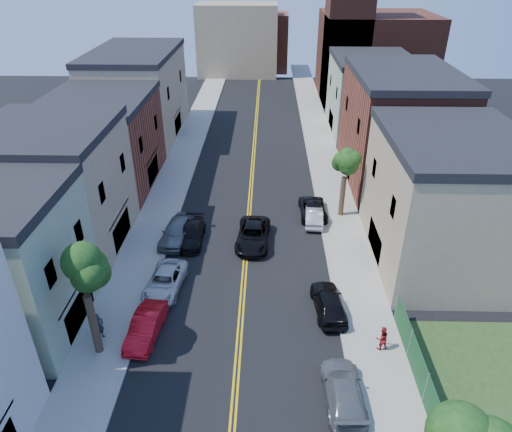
# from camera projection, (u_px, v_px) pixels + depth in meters

# --- Properties ---
(sidewalk_left) EXTENTS (3.20, 100.00, 0.15)m
(sidewalk_left) POSITION_uv_depth(u_px,v_px,m) (178.00, 166.00, 48.86)
(sidewalk_left) COLOR gray
(sidewalk_left) RESTS_ON ground
(sidewalk_right) EXTENTS (3.20, 100.00, 0.15)m
(sidewalk_right) POSITION_uv_depth(u_px,v_px,m) (328.00, 168.00, 48.51)
(sidewalk_right) COLOR gray
(sidewalk_right) RESTS_ON ground
(curb_left) EXTENTS (0.30, 100.00, 0.15)m
(curb_left) POSITION_uv_depth(u_px,v_px,m) (194.00, 166.00, 48.82)
(curb_left) COLOR gray
(curb_left) RESTS_ON ground
(curb_right) EXTENTS (0.30, 100.00, 0.15)m
(curb_right) POSITION_uv_depth(u_px,v_px,m) (311.00, 168.00, 48.55)
(curb_right) COLOR gray
(curb_right) RESTS_ON ground
(bldg_left_tan_near) EXTENTS (9.00, 10.00, 9.00)m
(bldg_left_tan_near) POSITION_uv_depth(u_px,v_px,m) (55.00, 193.00, 33.79)
(bldg_left_tan_near) COLOR #998466
(bldg_left_tan_near) RESTS_ON ground
(bldg_left_brick) EXTENTS (9.00, 12.00, 8.00)m
(bldg_left_brick) POSITION_uv_depth(u_px,v_px,m) (103.00, 144.00, 43.57)
(bldg_left_brick) COLOR brown
(bldg_left_brick) RESTS_ON ground
(bldg_left_tan_far) EXTENTS (9.00, 16.00, 9.50)m
(bldg_left_tan_far) POSITION_uv_depth(u_px,v_px,m) (138.00, 96.00, 55.32)
(bldg_left_tan_far) COLOR #998466
(bldg_left_tan_far) RESTS_ON ground
(bldg_right_tan) EXTENTS (9.00, 12.00, 9.00)m
(bldg_right_tan) POSITION_uv_depth(u_px,v_px,m) (445.00, 204.00, 32.31)
(bldg_right_tan) COLOR #998466
(bldg_right_tan) RESTS_ON ground
(bldg_right_brick) EXTENTS (9.00, 14.00, 10.00)m
(bldg_right_brick) POSITION_uv_depth(u_px,v_px,m) (398.00, 130.00, 44.19)
(bldg_right_brick) COLOR brown
(bldg_right_brick) RESTS_ON ground
(bldg_right_palegrn) EXTENTS (9.00, 12.00, 8.50)m
(bldg_right_palegrn) POSITION_uv_depth(u_px,v_px,m) (369.00, 97.00, 56.68)
(bldg_right_palegrn) COLOR gray
(bldg_right_palegrn) RESTS_ON ground
(church) EXTENTS (16.20, 14.20, 22.60)m
(church) POSITION_uv_depth(u_px,v_px,m) (369.00, 49.00, 68.18)
(church) COLOR #4C2319
(church) RESTS_ON ground
(backdrop_left) EXTENTS (14.00, 8.00, 12.00)m
(backdrop_left) POSITION_uv_depth(u_px,v_px,m) (237.00, 40.00, 82.18)
(backdrop_left) COLOR #998466
(backdrop_left) RESTS_ON ground
(backdrop_center) EXTENTS (10.00, 8.00, 10.00)m
(backdrop_center) POSITION_uv_depth(u_px,v_px,m) (260.00, 42.00, 86.06)
(backdrop_center) COLOR brown
(backdrop_center) RESTS_ON ground
(fence_right) EXTENTS (0.04, 15.00, 1.90)m
(fence_right) POSITION_uv_depth(u_px,v_px,m) (435.00, 415.00, 21.56)
(fence_right) COLOR #143F1E
(fence_right) RESTS_ON sidewalk_right
(tree_left_mid) EXTENTS (5.20, 5.20, 9.29)m
(tree_left_mid) POSITION_uv_depth(u_px,v_px,m) (78.00, 257.00, 23.10)
(tree_left_mid) COLOR #38291C
(tree_left_mid) RESTS_ON sidewalk_left
(tree_right_far) EXTENTS (4.40, 4.40, 8.03)m
(tree_right_far) POSITION_uv_depth(u_px,v_px,m) (347.00, 154.00, 37.02)
(tree_right_far) COLOR #38291C
(tree_right_far) RESTS_ON sidewalk_right
(red_sedan) EXTENTS (1.91, 4.41, 1.41)m
(red_sedan) POSITION_uv_depth(u_px,v_px,m) (146.00, 326.00, 27.18)
(red_sedan) COLOR red
(red_sedan) RESTS_ON ground
(white_pickup) EXTENTS (2.66, 4.94, 1.32)m
(white_pickup) POSITION_uv_depth(u_px,v_px,m) (165.00, 281.00, 30.94)
(white_pickup) COLOR silver
(white_pickup) RESTS_ON ground
(grey_car_left) EXTENTS (2.61, 5.09, 1.66)m
(grey_car_left) POSITION_uv_depth(u_px,v_px,m) (177.00, 231.00, 36.16)
(grey_car_left) COLOR slate
(grey_car_left) RESTS_ON ground
(black_car_left) EXTENTS (1.91, 4.59, 1.33)m
(black_car_left) POSITION_uv_depth(u_px,v_px,m) (191.00, 234.00, 36.12)
(black_car_left) COLOR black
(black_car_left) RESTS_ON ground
(grey_car_right) EXTENTS (2.05, 4.82, 1.38)m
(grey_car_right) POSITION_uv_depth(u_px,v_px,m) (343.00, 391.00, 23.21)
(grey_car_right) COLOR slate
(grey_car_right) RESTS_ON ground
(black_car_right) EXTENTS (2.20, 4.58, 1.51)m
(black_car_right) POSITION_uv_depth(u_px,v_px,m) (329.00, 302.00, 28.96)
(black_car_right) COLOR black
(black_car_right) RESTS_ON ground
(silver_car_right) EXTENTS (1.68, 4.14, 1.34)m
(silver_car_right) POSITION_uv_depth(u_px,v_px,m) (314.00, 215.00, 38.66)
(silver_car_right) COLOR #B9BCC1
(silver_car_right) RESTS_ON ground
(dark_car_right_far) EXTENTS (2.28, 4.77, 1.31)m
(dark_car_right_far) POSITION_uv_depth(u_px,v_px,m) (313.00, 207.00, 39.83)
(dark_car_right_far) COLOR black
(dark_car_right_far) RESTS_ON ground
(black_suv_lane) EXTENTS (2.75, 5.42, 1.47)m
(black_suv_lane) POSITION_uv_depth(u_px,v_px,m) (253.00, 235.00, 35.83)
(black_suv_lane) COLOR black
(black_suv_lane) RESTS_ON ground
(pedestrian_left) EXTENTS (0.65, 0.78, 1.82)m
(pedestrian_left) POSITION_uv_depth(u_px,v_px,m) (99.00, 326.00, 26.68)
(pedestrian_left) COLOR #26252D
(pedestrian_left) RESTS_ON sidewalk_left
(pedestrian_right) EXTENTS (0.85, 0.71, 1.55)m
(pedestrian_right) POSITION_uv_depth(u_px,v_px,m) (382.00, 338.00, 26.06)
(pedestrian_right) COLOR maroon
(pedestrian_right) RESTS_ON sidewalk_right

